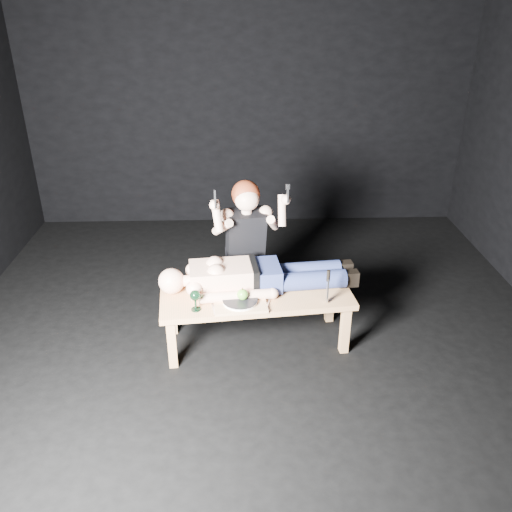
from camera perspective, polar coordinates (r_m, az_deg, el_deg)
name	(u,v)px	position (r m, az deg, el deg)	size (l,w,h in m)	color
ground	(254,338)	(4.34, -0.17, -8.93)	(5.00, 5.00, 0.00)	black
back_wall	(247,95)	(6.11, -0.96, 17.09)	(5.00, 5.00, 0.00)	black
table	(256,318)	(4.18, 0.02, -6.75)	(1.47, 0.55, 0.45)	tan
lying_man	(260,273)	(4.08, 0.43, -1.81)	(1.42, 0.43, 0.25)	beige
kneeling_woman	(244,245)	(4.41, -1.30, 1.23)	(0.67, 0.75, 1.26)	black
serving_tray	(240,304)	(3.91, -1.73, -5.19)	(0.39, 0.28, 0.02)	tan
plate	(240,301)	(3.90, -1.73, -4.93)	(0.26, 0.26, 0.02)	white
apple	(243,294)	(3.88, -1.47, -4.20)	(0.08, 0.08, 0.08)	#52A02F
goblet	(195,300)	(3.84, -6.60, -4.81)	(0.08, 0.08, 0.16)	black
fork_flat	(214,310)	(3.87, -4.61, -5.84)	(0.01, 0.16, 0.01)	#B2B2B7
knife_flat	(268,304)	(3.93, 1.31, -5.21)	(0.01, 0.16, 0.01)	#B2B2B7
spoon_flat	(255,298)	(4.00, -0.15, -4.57)	(0.01, 0.16, 0.01)	#B2B2B7
carving_knife	(328,287)	(3.91, 7.79, -3.34)	(0.04, 0.04, 0.27)	#B2B2B7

